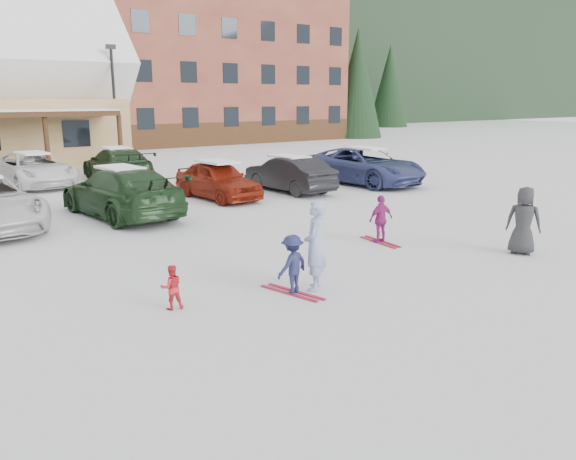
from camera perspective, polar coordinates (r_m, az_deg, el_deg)
ground at (r=10.95m, az=1.74°, el=-6.30°), size 160.00×160.00×0.00m
alpine_hotel at (r=50.80m, az=-11.86°, el=18.64°), size 31.48×14.01×21.48m
lamp_post at (r=33.13m, az=-17.24°, el=12.67°), size 0.50×0.25×6.47m
conifer_1 at (r=54.19m, az=7.07°, el=15.95°), size 4.84×4.84×11.22m
conifer_3 at (r=53.66m, az=-22.71°, el=13.86°), size 3.96×3.96×9.18m
conifer_4 at (r=67.57m, az=1.42°, el=15.74°), size 5.06×5.06×11.73m
adult_skier at (r=10.85m, az=2.75°, el=-1.57°), size 0.76×0.76×1.78m
toddler_red at (r=10.17m, az=-11.74°, el=-5.71°), size 0.45×0.39×0.81m
child_navy at (r=10.69m, az=0.44°, el=-3.52°), size 0.83×0.60×1.16m
skis_child_navy at (r=10.86m, az=0.44°, el=-6.37°), size 0.54×1.41×0.03m
child_magenta at (r=14.64m, az=9.42°, el=1.10°), size 0.75×0.36×1.24m
skis_child_magenta at (r=14.78m, az=9.33°, el=-1.20°), size 0.31×1.41×0.03m
bystander_dark at (r=14.49m, az=22.82°, el=0.89°), size 0.83×0.95×1.63m
parked_car_3 at (r=18.39m, az=-16.57°, el=3.71°), size 2.77×5.58×1.56m
parked_car_4 at (r=20.98m, az=-7.14°, el=5.05°), size 1.96×4.20×1.39m
parked_car_5 at (r=22.44m, az=0.12°, el=5.71°), size 1.71×4.35×1.41m
parked_car_6 at (r=24.72m, az=7.75°, el=6.47°), size 3.13×5.84×1.56m
parked_car_10 at (r=26.17m, az=-24.43°, el=5.62°), size 2.94×5.33×1.41m
parked_car_11 at (r=26.53m, az=-16.93°, el=6.39°), size 2.16×5.13×1.48m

